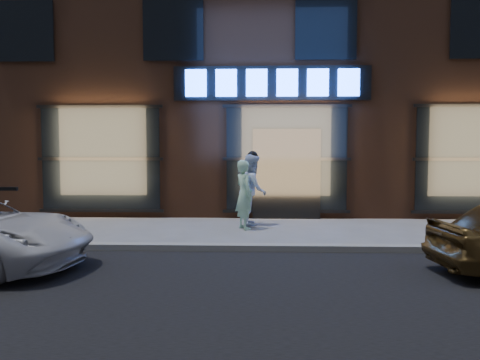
{
  "coord_description": "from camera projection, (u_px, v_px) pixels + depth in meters",
  "views": [
    {
      "loc": [
        -0.81,
        -8.54,
        1.91
      ],
      "look_at": [
        -1.16,
        1.6,
        1.2
      ],
      "focal_mm": 35.0,
      "sensor_mm": 36.0,
      "label": 1
    }
  ],
  "objects": [
    {
      "name": "storefront_building",
      "position": [
        280.0,
        54.0,
        16.22
      ],
      "size": [
        30.2,
        8.28,
        10.3
      ],
      "color": "#54301E",
      "rests_on": "ground"
    },
    {
      "name": "ground",
      "position": [
        300.0,
        251.0,
        8.62
      ],
      "size": [
        90.0,
        90.0,
        0.0
      ],
      "primitive_type": "plane",
      "color": "slate",
      "rests_on": "ground"
    },
    {
      "name": "curb",
      "position": [
        300.0,
        248.0,
        8.61
      ],
      "size": [
        60.0,
        0.25,
        0.12
      ],
      "primitive_type": "cube",
      "color": "gray",
      "rests_on": "ground"
    },
    {
      "name": "man_cap",
      "position": [
        253.0,
        190.0,
        11.49
      ],
      "size": [
        0.68,
        0.87,
        1.75
      ],
      "primitive_type": "imported",
      "rotation": [
        0.0,
        0.0,
        1.6
      ],
      "color": "white",
      "rests_on": "ground"
    },
    {
      "name": "man_bowtie",
      "position": [
        244.0,
        195.0,
        10.89
      ],
      "size": [
        0.6,
        0.7,
        1.61
      ],
      "primitive_type": "imported",
      "rotation": [
        0.0,
        0.0,
        2.02
      ],
      "color": "#BDF9D4",
      "rests_on": "ground"
    }
  ]
}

